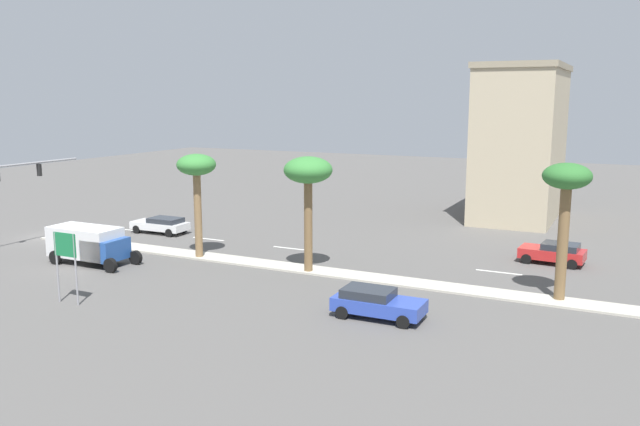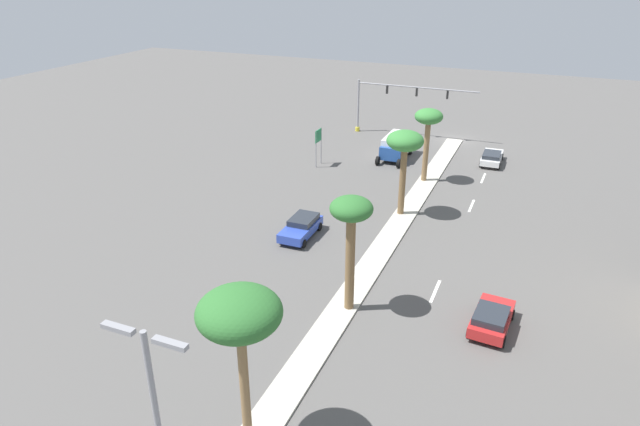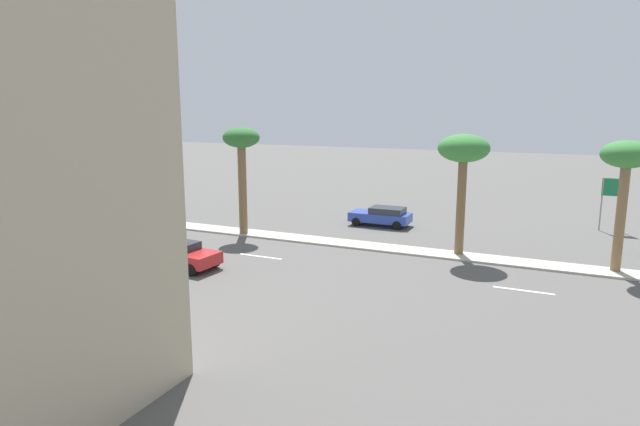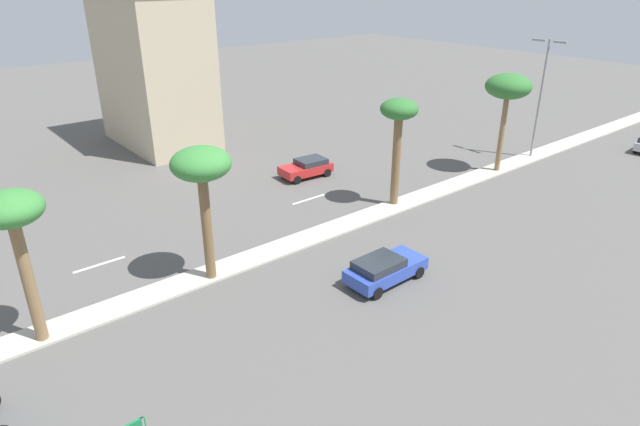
{
  "view_description": "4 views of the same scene",
  "coord_description": "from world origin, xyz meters",
  "px_view_note": "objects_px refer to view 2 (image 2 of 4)",
  "views": [
    {
      "loc": [
        34.59,
        40.06,
        10.54
      ],
      "look_at": [
        -0.73,
        22.8,
        3.55
      ],
      "focal_mm": 36.29,
      "sensor_mm": 36.0,
      "label": 1
    },
    {
      "loc": [
        -9.64,
        63.63,
        19.24
      ],
      "look_at": [
        3.45,
        32.42,
        3.75
      ],
      "focal_mm": 31.25,
      "sensor_mm": 36.0,
      "label": 2
    },
    {
      "loc": [
        -31.69,
        16.85,
        8.66
      ],
      "look_at": [
        1.12,
        31.92,
        1.66
      ],
      "focal_mm": 30.91,
      "sensor_mm": 36.0,
      "label": 3
    },
    {
      "loc": [
        22.79,
        11.53,
        14.7
      ],
      "look_at": [
        1.24,
        29.16,
        2.16
      ],
      "focal_mm": 30.32,
      "sensor_mm": 36.0,
      "label": 4
    }
  ],
  "objects_px": {
    "palm_tree_right": "(351,219)",
    "sedan_red_right": "(492,318)",
    "palm_tree_center": "(428,121)",
    "box_truck": "(396,146)",
    "directional_road_sign": "(318,140)",
    "sedan_blue_mid": "(301,227)",
    "palm_tree_inboard": "(405,145)",
    "palm_tree_near": "(239,316)",
    "sedan_white_center": "(492,157)",
    "traffic_signal_gantry": "(388,100)"
  },
  "relations": [
    {
      "from": "traffic_signal_gantry",
      "to": "sedan_blue_mid",
      "type": "relative_size",
      "value": 3.22
    },
    {
      "from": "palm_tree_center",
      "to": "box_truck",
      "type": "relative_size",
      "value": 1.15
    },
    {
      "from": "palm_tree_right",
      "to": "sedan_red_right",
      "type": "xyz_separation_m",
      "value": [
        -8.13,
        -1.2,
        -5.23
      ]
    },
    {
      "from": "palm_tree_near",
      "to": "sedan_red_right",
      "type": "bearing_deg",
      "value": -124.94
    },
    {
      "from": "sedan_blue_mid",
      "to": "box_truck",
      "type": "distance_m",
      "value": 20.39
    },
    {
      "from": "palm_tree_inboard",
      "to": "palm_tree_near",
      "type": "relative_size",
      "value": 0.92
    },
    {
      "from": "palm_tree_center",
      "to": "palm_tree_near",
      "type": "height_order",
      "value": "palm_tree_near"
    },
    {
      "from": "traffic_signal_gantry",
      "to": "sedan_red_right",
      "type": "xyz_separation_m",
      "value": [
        -16.56,
        35.04,
        -3.35
      ]
    },
    {
      "from": "sedan_blue_mid",
      "to": "palm_tree_right",
      "type": "bearing_deg",
      "value": 130.78
    },
    {
      "from": "traffic_signal_gantry",
      "to": "sedan_white_center",
      "type": "relative_size",
      "value": 3.11
    },
    {
      "from": "traffic_signal_gantry",
      "to": "sedan_red_right",
      "type": "height_order",
      "value": "traffic_signal_gantry"
    },
    {
      "from": "palm_tree_right",
      "to": "palm_tree_inboard",
      "type": "bearing_deg",
      "value": -87.02
    },
    {
      "from": "palm_tree_right",
      "to": "directional_road_sign",
      "type": "bearing_deg",
      "value": -63.03
    },
    {
      "from": "sedan_white_center",
      "to": "sedan_blue_mid",
      "type": "xyz_separation_m",
      "value": [
        11.22,
        22.53,
        0.06
      ]
    },
    {
      "from": "palm_tree_right",
      "to": "palm_tree_near",
      "type": "relative_size",
      "value": 0.95
    },
    {
      "from": "palm_tree_center",
      "to": "palm_tree_near",
      "type": "relative_size",
      "value": 0.9
    },
    {
      "from": "palm_tree_center",
      "to": "sedan_red_right",
      "type": "relative_size",
      "value": 1.66
    },
    {
      "from": "palm_tree_right",
      "to": "box_truck",
      "type": "xyz_separation_m",
      "value": [
        5.01,
        -28.04,
        -4.67
      ]
    },
    {
      "from": "sedan_white_center",
      "to": "palm_tree_near",
      "type": "bearing_deg",
      "value": 82.96
    },
    {
      "from": "palm_tree_inboard",
      "to": "palm_tree_center",
      "type": "bearing_deg",
      "value": -90.21
    },
    {
      "from": "palm_tree_inboard",
      "to": "sedan_red_right",
      "type": "bearing_deg",
      "value": 123.81
    },
    {
      "from": "palm_tree_inboard",
      "to": "sedan_blue_mid",
      "type": "bearing_deg",
      "value": 48.72
    },
    {
      "from": "traffic_signal_gantry",
      "to": "box_truck",
      "type": "relative_size",
      "value": 2.41
    },
    {
      "from": "sedan_red_right",
      "to": "sedan_blue_mid",
      "type": "relative_size",
      "value": 0.93
    },
    {
      "from": "palm_tree_inboard",
      "to": "sedan_blue_mid",
      "type": "height_order",
      "value": "palm_tree_inboard"
    },
    {
      "from": "traffic_signal_gantry",
      "to": "sedan_blue_mid",
      "type": "distance_m",
      "value": 28.75
    },
    {
      "from": "palm_tree_near",
      "to": "sedan_white_center",
      "type": "distance_m",
      "value": 42.24
    },
    {
      "from": "palm_tree_center",
      "to": "sedan_white_center",
      "type": "relative_size",
      "value": 1.49
    },
    {
      "from": "palm_tree_near",
      "to": "sedan_white_center",
      "type": "relative_size",
      "value": 1.65
    },
    {
      "from": "palm_tree_center",
      "to": "sedan_blue_mid",
      "type": "relative_size",
      "value": 1.55
    },
    {
      "from": "traffic_signal_gantry",
      "to": "palm_tree_center",
      "type": "relative_size",
      "value": 2.08
    },
    {
      "from": "traffic_signal_gantry",
      "to": "palm_tree_right",
      "type": "bearing_deg",
      "value": 103.1
    },
    {
      "from": "palm_tree_inboard",
      "to": "palm_tree_right",
      "type": "distance_m",
      "value": 14.48
    },
    {
      "from": "palm_tree_center",
      "to": "palm_tree_inboard",
      "type": "distance_m",
      "value": 8.22
    },
    {
      "from": "palm_tree_center",
      "to": "palm_tree_near",
      "type": "xyz_separation_m",
      "value": [
        -0.15,
        33.94,
        0.78
      ]
    },
    {
      "from": "directional_road_sign",
      "to": "box_truck",
      "type": "relative_size",
      "value": 0.63
    },
    {
      "from": "palm_tree_near",
      "to": "sedan_blue_mid",
      "type": "xyz_separation_m",
      "value": [
        6.1,
        -18.98,
        -5.85
      ]
    },
    {
      "from": "sedan_blue_mid",
      "to": "box_truck",
      "type": "relative_size",
      "value": 0.75
    },
    {
      "from": "palm_tree_right",
      "to": "sedan_white_center",
      "type": "relative_size",
      "value": 1.56
    },
    {
      "from": "palm_tree_inboard",
      "to": "palm_tree_right",
      "type": "xyz_separation_m",
      "value": [
        -0.75,
        14.46,
        -0.02
      ]
    },
    {
      "from": "box_truck",
      "to": "sedan_blue_mid",
      "type": "bearing_deg",
      "value": 85.34
    },
    {
      "from": "traffic_signal_gantry",
      "to": "palm_tree_center",
      "type": "bearing_deg",
      "value": 119.62
    },
    {
      "from": "palm_tree_center",
      "to": "sedan_blue_mid",
      "type": "distance_m",
      "value": 16.87
    },
    {
      "from": "palm_tree_center",
      "to": "sedan_blue_mid",
      "type": "xyz_separation_m",
      "value": [
        5.94,
        14.95,
        -5.06
      ]
    },
    {
      "from": "palm_tree_center",
      "to": "palm_tree_inboard",
      "type": "bearing_deg",
      "value": 89.79
    },
    {
      "from": "palm_tree_center",
      "to": "box_truck",
      "type": "bearing_deg",
      "value": -51.36
    },
    {
      "from": "traffic_signal_gantry",
      "to": "palm_tree_near",
      "type": "bearing_deg",
      "value": 99.4
    },
    {
      "from": "box_truck",
      "to": "directional_road_sign",
      "type": "bearing_deg",
      "value": 37.58
    },
    {
      "from": "palm_tree_center",
      "to": "palm_tree_right",
      "type": "height_order",
      "value": "palm_tree_right"
    },
    {
      "from": "directional_road_sign",
      "to": "palm_tree_center",
      "type": "xyz_separation_m",
      "value": [
        -10.94,
        0.24,
        3.12
      ]
    }
  ]
}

